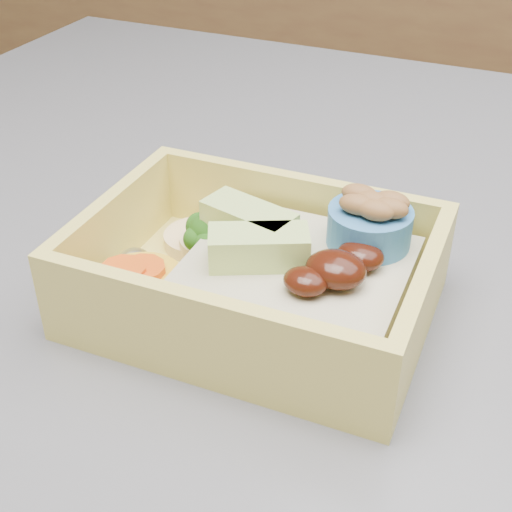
% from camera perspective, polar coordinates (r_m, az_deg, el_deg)
% --- Properties ---
extents(bento_box, '(0.19, 0.14, 0.07)m').
position_cam_1_polar(bento_box, '(0.40, 0.94, -1.54)').
color(bento_box, '#DFCC5C').
rests_on(bento_box, island).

